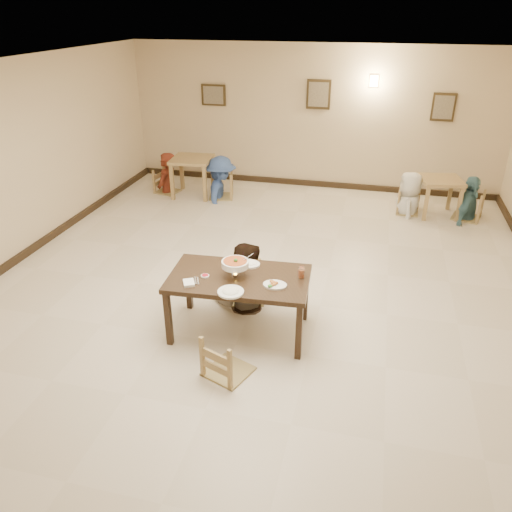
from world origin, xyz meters
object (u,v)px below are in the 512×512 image
(chair_near, at_px, (227,337))
(bg_chair_rl, at_px, (410,192))
(chair_far, at_px, (247,268))
(curry_warmer, at_px, (235,264))
(bg_chair_rr, at_px, (471,193))
(bg_diner_d, at_px, (474,177))
(bg_diner_a, at_px, (165,153))
(bg_table_right, at_px, (441,186))
(drink_glass, at_px, (301,273))
(bg_chair_lr, at_px, (221,174))
(bg_diner_b, at_px, (220,157))
(bg_chair_ll, at_px, (166,171))
(main_diner, at_px, (243,244))
(bg_table_left, at_px, (192,164))
(bg_diner_c, at_px, (413,172))
(main_table, at_px, (239,282))

(chair_near, height_order, bg_chair_rl, chair_near)
(chair_far, xyz_separation_m, curry_warmer, (0.07, -0.77, 0.47))
(bg_chair_rr, xyz_separation_m, bg_diner_d, (0.00, 0.00, 0.31))
(bg_diner_d, bearing_deg, bg_chair_rr, -158.55)
(bg_diner_a, bearing_deg, bg_table_right, 94.50)
(drink_glass, bearing_deg, bg_chair_lr, 118.53)
(bg_chair_rl, relative_size, bg_diner_b, 0.50)
(bg_chair_ll, xyz_separation_m, bg_chair_rl, (5.06, 0.01, -0.04))
(main_diner, relative_size, bg_diner_d, 1.08)
(curry_warmer, height_order, bg_table_right, curry_warmer)
(bg_chair_ll, bearing_deg, drink_glass, -128.01)
(chair_near, relative_size, bg_table_left, 1.11)
(bg_diner_a, distance_m, bg_diner_c, 5.06)
(main_table, height_order, bg_chair_rr, bg_chair_rr)
(curry_warmer, distance_m, bg_diner_b, 4.88)
(main_table, height_order, chair_far, chair_far)
(drink_glass, xyz_separation_m, bg_diner_b, (-2.41, 4.44, 0.03))
(bg_table_left, relative_size, bg_chair_rl, 1.00)
(bg_chair_rl, bearing_deg, bg_diner_d, -89.01)
(bg_table_left, xyz_separation_m, bg_chair_ll, (-0.62, 0.04, -0.20))
(bg_chair_rr, bearing_deg, bg_diner_c, -74.77)
(main_diner, height_order, bg_chair_rr, main_diner)
(main_diner, relative_size, drink_glass, 12.82)
(main_table, relative_size, bg_diner_a, 0.99)
(drink_glass, xyz_separation_m, bg_table_left, (-3.03, 4.43, -0.17))
(bg_chair_lr, bearing_deg, bg_diner_c, 76.56)
(bg_chair_ll, bearing_deg, chair_far, -131.13)
(chair_far, height_order, chair_near, chair_near)
(bg_table_right, height_order, bg_diner_a, bg_diner_a)
(main_diner, bearing_deg, main_table, 95.46)
(main_table, xyz_separation_m, chair_near, (0.09, -0.80, -0.21))
(chair_far, bearing_deg, curry_warmer, -101.61)
(bg_chair_ll, bearing_deg, bg_table_right, -76.89)
(main_table, xyz_separation_m, bg_chair_rr, (3.23, 4.60, -0.18))
(chair_near, distance_m, bg_diner_a, 6.21)
(curry_warmer, distance_m, bg_table_right, 5.41)
(drink_glass, height_order, bg_diner_c, bg_diner_c)
(main_table, relative_size, bg_diner_c, 1.05)
(curry_warmer, distance_m, bg_chair_ll, 5.47)
(chair_far, distance_m, bg_diner_a, 4.78)
(main_diner, bearing_deg, chair_far, -102.80)
(main_table, relative_size, chair_near, 1.76)
(chair_far, distance_m, bg_chair_rr, 5.09)
(drink_glass, bearing_deg, bg_chair_rl, 72.45)
(bg_chair_rr, bearing_deg, bg_table_left, -73.24)
(main_table, distance_m, bg_chair_rr, 5.62)
(curry_warmer, height_order, bg_diner_b, bg_diner_b)
(chair_near, bearing_deg, chair_far, -61.38)
(bg_diner_d, bearing_deg, bg_table_left, 111.64)
(chair_near, xyz_separation_m, bg_chair_rl, (2.05, 5.42, -0.05))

